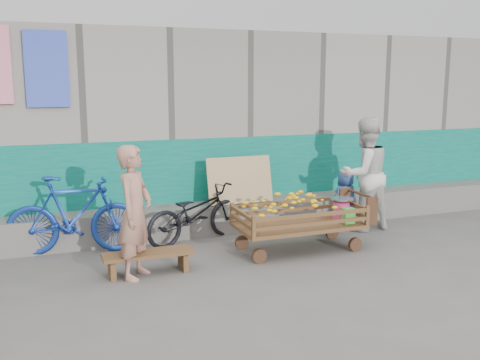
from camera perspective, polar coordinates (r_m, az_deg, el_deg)
name	(u,v)px	position (r m, az deg, el deg)	size (l,w,h in m)	color
ground	(285,286)	(6.05, 4.80, -11.24)	(80.00, 80.00, 0.00)	#55524D
building_wall	(187,126)	(9.48, -5.64, 5.70)	(12.00, 3.50, 3.00)	gray
banana_cart	(297,212)	(7.15, 6.08, -3.43)	(1.83, 0.84, 0.78)	#54351E
bench	(148,258)	(6.45, -9.77, -8.16)	(1.06, 0.32, 0.26)	#54351E
vendor_man	(135,212)	(6.21, -11.15, -3.39)	(0.56, 0.37, 1.54)	#AD7763
woman	(364,174)	(8.29, 13.12, 0.60)	(0.84, 0.65, 1.72)	silver
child	(345,199)	(8.40, 11.18, -2.00)	(0.45, 0.29, 0.91)	#314D8F
bicycle_dark	(196,213)	(7.54, -4.76, -3.55)	(0.55, 1.59, 0.83)	black
bicycle_blue	(74,215)	(7.30, -17.25, -3.61)	(0.49, 1.74, 1.04)	#173A9C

